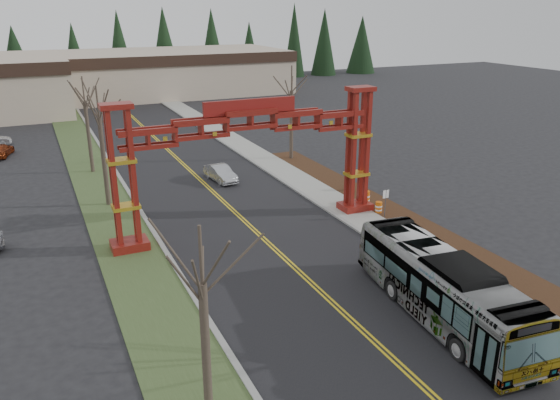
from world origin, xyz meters
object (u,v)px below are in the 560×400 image
gateway_arch (251,141)px  parked_car_mid_a (0,150)px  street_sign (386,198)px  retail_building_east (169,72)px  bare_tree_median_mid (99,118)px  bare_tree_right_far (292,91)px  barrel_mid (366,198)px  barrel_south (379,208)px  transit_bus (443,287)px  bare_tree_median_far (85,102)px  bare_tree_median_near (202,285)px  silver_sedan (221,173)px  barrel_north (350,186)px

gateway_arch → parked_car_mid_a: bearing=119.6°
gateway_arch → street_sign: bearing=-13.3°
retail_building_east → bare_tree_median_mid: (-18.00, -53.27, 3.01)m
gateway_arch → bare_tree_median_mid: 11.82m
bare_tree_right_far → street_sign: bare_tree_right_far is taller
retail_building_east → barrel_mid: 61.31m
gateway_arch → barrel_south: bearing=-7.6°
gateway_arch → barrel_south: size_ratio=20.26×
transit_bus → street_sign: transit_bus is taller
bare_tree_median_far → bare_tree_right_far: bearing=-10.7°
bare_tree_median_near → bare_tree_right_far: bearing=59.3°
retail_building_east → silver_sedan: (-8.47, -51.09, -2.85)m
silver_sedan → bare_tree_median_mid: 11.40m
transit_bus → bare_tree_median_mid: 26.06m
transit_bus → bare_tree_median_near: (-11.94, -1.65, 3.65)m
barrel_mid → bare_tree_median_near: bearing=-136.8°
gateway_arch → barrel_mid: (9.39, 0.72, -5.44)m
barrel_mid → bare_tree_median_far: bearing=135.0°
street_sign → barrel_north: (0.91, 5.99, -1.02)m
parked_car_mid_a → barrel_north: parked_car_mid_a is taller
bare_tree_median_far → barrel_north: bare_tree_median_far is taller
transit_bus → barrel_north: 18.84m
street_sign → transit_bus: bearing=-113.5°
bare_tree_median_far → barrel_north: size_ratio=9.01×
street_sign → barrel_north: 6.14m
silver_sedan → barrel_mid: (7.86, -10.15, -0.13)m
gateway_arch → bare_tree_median_mid: bearing=132.6°
bare_tree_right_far → barrel_south: 17.06m
silver_sedan → street_sign: size_ratio=1.96×
bare_tree_median_far → street_sign: size_ratio=4.08×
parked_car_mid_a → bare_tree_median_mid: (7.59, -18.81, 5.89)m
retail_building_east → parked_car_mid_a: 43.02m
bare_tree_median_near → bare_tree_median_far: (0.00, 33.72, 0.98)m
bare_tree_right_far → barrel_mid: bearing=-92.5°
gateway_arch → barrel_mid: 10.87m
retail_building_east → bare_tree_median_near: size_ratio=5.14×
retail_building_east → barrel_mid: size_ratio=35.22×
silver_sedan → bare_tree_right_far: 10.98m
barrel_south → gateway_arch: bearing=172.4°
retail_building_east → barrel_south: 63.27m
transit_bus → barrel_north: size_ratio=12.48×
transit_bus → street_sign: (5.13, 11.81, -0.14)m
bare_tree_median_near → barrel_north: (17.98, 19.46, -4.81)m
barrel_south → barrel_mid: size_ratio=0.83×
bare_tree_median_far → barrel_south: size_ratio=9.38×
parked_car_mid_a → bare_tree_median_far: size_ratio=0.52×
transit_bus → barrel_mid: size_ratio=10.82×
gateway_arch → transit_bus: bearing=-74.2°
bare_tree_median_far → bare_tree_median_near: bearing=-90.0°
retail_building_east → transit_bus: bearing=-94.6°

